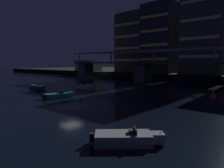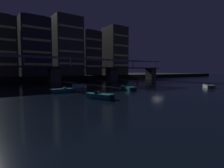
% 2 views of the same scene
% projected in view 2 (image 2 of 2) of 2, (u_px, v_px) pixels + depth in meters
% --- Properties ---
extents(ground_plane, '(400.00, 400.00, 0.00)m').
position_uv_depth(ground_plane, '(158.00, 89.00, 42.26)').
color(ground_plane, black).
extents(far_riverbank, '(240.00, 80.00, 2.20)m').
position_uv_depth(far_riverbank, '(50.00, 76.00, 110.71)').
color(far_riverbank, black).
rests_on(far_riverbank, ground).
extents(river_bridge, '(83.46, 6.40, 9.38)m').
position_uv_depth(river_bridge, '(86.00, 71.00, 71.71)').
color(river_bridge, '#4C4944').
rests_on(river_bridge, ground).
extents(tower_west_tall, '(11.52, 10.60, 24.75)m').
position_uv_depth(tower_west_tall, '(34.00, 47.00, 74.40)').
color(tower_west_tall, '#282833').
rests_on(tower_west_tall, far_riverbank).
extents(tower_central, '(12.70, 12.60, 28.02)m').
position_uv_depth(tower_central, '(66.00, 46.00, 84.54)').
color(tower_central, '#423D38').
rests_on(tower_central, far_riverbank).
extents(tower_east_tall, '(9.71, 8.87, 23.29)m').
position_uv_depth(tower_east_tall, '(90.00, 53.00, 93.49)').
color(tower_east_tall, '#38332D').
rests_on(tower_east_tall, far_riverbank).
extents(tower_east_low, '(10.68, 11.89, 27.17)m').
position_uv_depth(tower_east_low, '(115.00, 51.00, 100.36)').
color(tower_east_low, '#423D38').
rests_on(tower_east_low, far_riverbank).
extents(speedboat_near_left, '(4.49, 4.28, 1.16)m').
position_uv_depth(speedboat_near_left, '(208.00, 86.00, 45.59)').
color(speedboat_near_left, gray).
rests_on(speedboat_near_left, ground).
extents(speedboat_near_center, '(5.22, 2.04, 1.16)m').
position_uv_depth(speedboat_near_center, '(62.00, 90.00, 35.70)').
color(speedboat_near_center, '#196066').
rests_on(speedboat_near_center, ground).
extents(speedboat_near_right, '(2.50, 5.22, 1.16)m').
position_uv_depth(speedboat_near_right, '(128.00, 88.00, 40.37)').
color(speedboat_near_right, '#196066').
rests_on(speedboat_near_right, ground).
extents(speedboat_mid_left, '(2.20, 5.23, 1.16)m').
position_uv_depth(speedboat_mid_left, '(80.00, 86.00, 46.00)').
color(speedboat_mid_left, silver).
rests_on(speedboat_mid_left, ground).
extents(speedboat_mid_center, '(3.10, 5.08, 1.16)m').
position_uv_depth(speedboat_mid_center, '(100.00, 96.00, 27.79)').
color(speedboat_mid_center, '#196066').
rests_on(speedboat_mid_center, ground).
extents(channel_buoy, '(0.90, 0.90, 1.76)m').
position_uv_depth(channel_buoy, '(137.00, 81.00, 64.79)').
color(channel_buoy, red).
rests_on(channel_buoy, ground).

